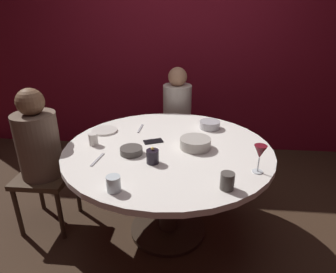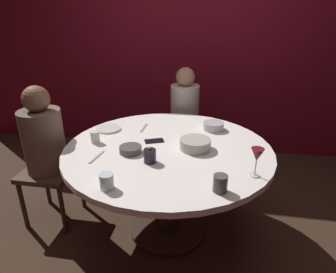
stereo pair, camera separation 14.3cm
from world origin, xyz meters
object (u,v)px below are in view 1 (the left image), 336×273
Objects in this scene: wine_glass at (260,153)px; dinner_plate at (105,131)px; cell_phone at (153,141)px; cup_by_right_diner at (93,139)px; candle_holder at (153,156)px; cup_by_left_diner at (227,181)px; dining_table at (168,163)px; bowl_serving_large at (210,125)px; bowl_salad_center at (195,143)px; bowl_small_white at (131,151)px; cup_near_candle at (114,184)px; seated_diner_left at (39,146)px; seated_diner_back at (177,109)px.

wine_glass is 0.86× the size of dinner_plate.
cup_by_right_diner is (-0.42, -0.09, 0.04)m from cell_phone.
cup_by_right_diner reaches higher than cell_phone.
cup_by_left_diner is at bearing -29.74° from candle_holder.
cup_by_right_diner reaches higher than dining_table.
cup_by_right_diner is at bearing 152.06° from cup_by_left_diner.
cup_by_left_diner is at bearing -86.18° from bowl_serving_large.
bowl_serving_large reaches higher than cell_phone.
cell_phone is at bearing 166.39° from bowl_salad_center.
bowl_small_white is 0.45m from cup_near_candle.
seated_diner_left is at bearing 168.94° from wine_glass.
seated_diner_back is at bearing -30.22° from cell_phone.
bowl_small_white reaches higher than dinner_plate.
cup_by_right_diner is at bearing -90.71° from dinner_plate.
candle_holder is at bearing 164.47° from cell_phone.
bowl_serving_large is (1.28, 0.39, 0.07)m from seated_diner_left.
candle_holder reaches higher than bowl_salad_center.
dining_table is at bearing 126.45° from cup_by_left_diner.
cell_phone is 1.46× the size of cup_by_left_diner.
bowl_serving_large is (0.38, 0.63, -0.01)m from candle_holder.
cup_by_left_diner is (0.90, -0.74, 0.04)m from dinner_plate.
cell_phone is at bearing 60.18° from bowl_small_white.
cell_phone is at bearing 147.35° from dining_table.
candle_holder is (0.90, -0.25, 0.08)m from seated_diner_left.
cell_phone is 0.43m from cup_by_right_diner.
cup_near_candle reaches higher than bowl_small_white.
bowl_small_white is at bearing -136.38° from bowl_serving_large.
cup_by_left_diner reaches higher than cell_phone.
dining_table is at bearing -145.77° from cell_phone.
cell_phone is 0.75m from cup_by_left_diner.
wine_glass is 0.86m from cup_near_candle.
seated_diner_left is at bearing -151.26° from dinner_plate.
candle_holder reaches higher than dinner_plate.
cup_near_candle is (-0.55, -0.97, 0.01)m from bowl_serving_large.
dining_table is 0.31m from bowl_small_white.
cell_phone is (-0.69, 0.38, -0.12)m from wine_glass.
dining_table is 15.42× the size of cup_by_left_diner.
cup_by_right_diner is (-0.91, 0.48, -0.00)m from cup_by_left_diner.
cup_near_candle is at bearing -38.14° from seated_diner_left.
cup_near_candle reaches higher than dining_table.
cup_by_left_diner reaches higher than dining_table.
wine_glass is (0.64, -0.06, 0.08)m from candle_holder.
cup_by_right_diner is (-0.30, 0.12, 0.02)m from bowl_small_white.
wine_glass is 0.49m from bowl_salad_center.
seated_diner_back is at bearing 113.33° from wine_glass.
seated_diner_back is 5.22× the size of bowl_salad_center.
wine_glass is 1.15× the size of bowl_small_white.
seated_diner_back is 12.75× the size of cup_near_candle.
wine_glass is (1.54, -0.30, 0.16)m from seated_diner_left.
dinner_plate is (0.44, 0.24, 0.04)m from seated_diner_left.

